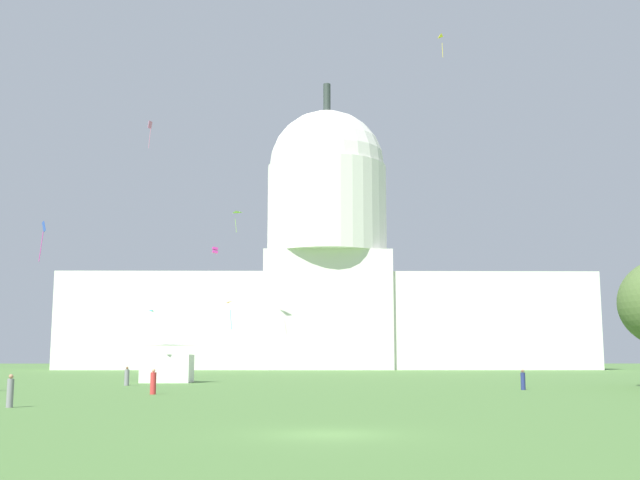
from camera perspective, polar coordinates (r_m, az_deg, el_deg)
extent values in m
plane|color=#4C7538|center=(27.02, 0.62, -13.91)|extent=(800.00, 800.00, 0.00)
cube|color=silver|center=(188.78, -8.95, -5.90)|extent=(61.82, 19.48, 22.19)
cube|color=silver|center=(190.11, 9.93, -5.89)|extent=(61.82, 19.48, 22.19)
cube|color=silver|center=(187.04, 0.52, -5.21)|extent=(29.36, 21.43, 27.20)
cylinder|color=silver|center=(190.03, 0.51, 2.12)|extent=(28.74, 28.74, 21.36)
sphere|color=silver|center=(192.31, 0.51, 5.24)|extent=(28.06, 28.06, 28.06)
cylinder|color=#2D3833|center=(197.29, 0.50, 10.24)|extent=(1.80, 1.80, 7.31)
cube|color=white|center=(85.97, -11.03, -9.14)|extent=(5.18, 4.20, 2.94)
pyramid|color=white|center=(86.00, -10.96, -6.81)|extent=(5.43, 4.41, 2.03)
cylinder|color=gray|center=(44.42, -21.56, -10.29)|extent=(0.49, 0.49, 1.47)
sphere|color=#A37556|center=(44.40, -21.50, -9.20)|extent=(0.33, 0.33, 0.23)
cylinder|color=navy|center=(66.80, 14.52, -9.89)|extent=(0.53, 0.53, 1.38)
sphere|color=brown|center=(66.78, 14.49, -9.19)|extent=(0.34, 0.34, 0.24)
cylinder|color=gray|center=(77.17, -13.84, -9.66)|extent=(0.52, 0.52, 1.51)
sphere|color=brown|center=(77.16, -13.82, -9.01)|extent=(0.30, 0.30, 0.26)
cylinder|color=red|center=(57.75, -12.01, -10.14)|extent=(0.53, 0.53, 1.54)
sphere|color=tan|center=(57.73, -11.98, -9.25)|extent=(0.33, 0.33, 0.26)
pyramid|color=#8CD133|center=(163.68, -6.14, 1.96)|extent=(2.00, 1.53, 0.36)
cylinder|color=#8CD133|center=(163.62, -6.13, 1.06)|extent=(0.45, 0.47, 3.01)
pyramid|color=yellow|center=(135.10, 8.93, 14.23)|extent=(0.85, 1.68, 0.22)
cylinder|color=yellow|center=(134.26, 8.87, 13.45)|extent=(0.11, 0.19, 2.53)
pyramid|color=orange|center=(124.60, -6.41, -4.58)|extent=(1.23, 1.91, 0.39)
cylinder|color=#33BCDB|center=(124.35, -6.48, -5.76)|extent=(0.33, 0.29, 3.09)
pyramid|color=#33BCDB|center=(144.19, -11.96, -5.26)|extent=(1.20, 1.26, 0.36)
cube|color=pink|center=(133.21, -12.22, 8.17)|extent=(0.64, 0.65, 1.34)
cylinder|color=pink|center=(132.58, -12.26, 7.23)|extent=(0.35, 0.31, 3.26)
cube|color=#D1339E|center=(155.16, -7.63, -0.87)|extent=(1.34, 1.30, 0.63)
cube|color=#D1339E|center=(155.25, -7.62, -0.62)|extent=(1.34, 1.30, 0.63)
cube|color=blue|center=(89.40, -19.40, 0.93)|extent=(0.69, 0.73, 1.14)
cylinder|color=#D1339E|center=(89.14, -19.58, -0.45)|extent=(0.32, 0.21, 3.27)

